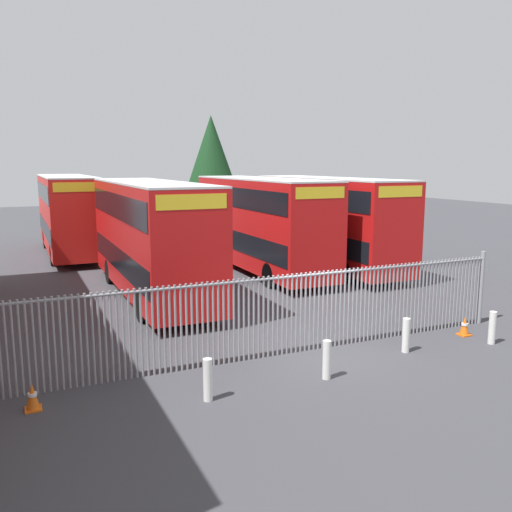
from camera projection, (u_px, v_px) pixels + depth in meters
ground_plane at (216, 289)px, 22.18m from camera, size 100.00×100.00×0.00m
palisade_fence at (273, 313)px, 14.27m from camera, size 14.94×0.14×2.35m
double_decker_bus_near_gate at (150, 234)px, 20.64m from camera, size 2.54×10.81×4.42m
double_decker_bus_behind_fence_left at (261, 221)px, 25.46m from camera, size 2.54×10.81×4.42m
double_decker_bus_behind_fence_right at (327, 219)px, 26.35m from camera, size 2.54×10.81×4.42m
double_decker_bus_far_back at (68, 212)px, 30.31m from camera, size 2.54×10.81×4.42m
bollard_near_left at (208, 380)px, 11.66m from camera, size 0.20×0.20×0.95m
bollard_center_front at (327, 360)px, 12.85m from camera, size 0.20×0.20×0.95m
bollard_near_right at (406, 335)px, 14.68m from camera, size 0.20×0.20×0.95m
bollard_far_right at (492, 328)px, 15.36m from camera, size 0.20×0.20×0.95m
traffic_cone_by_gate at (465, 326)px, 16.14m from camera, size 0.34×0.34×0.59m
traffic_cone_mid_forecourt at (32, 397)px, 11.24m from camera, size 0.34×0.34×0.59m
tree_tall_back at (211, 161)px, 41.20m from camera, size 4.73×4.73×8.69m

